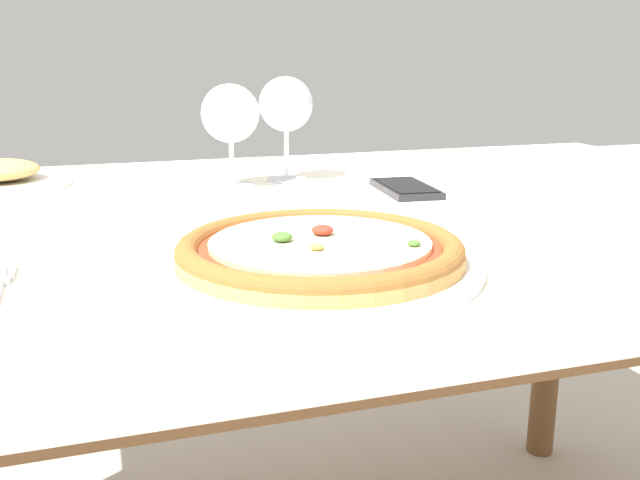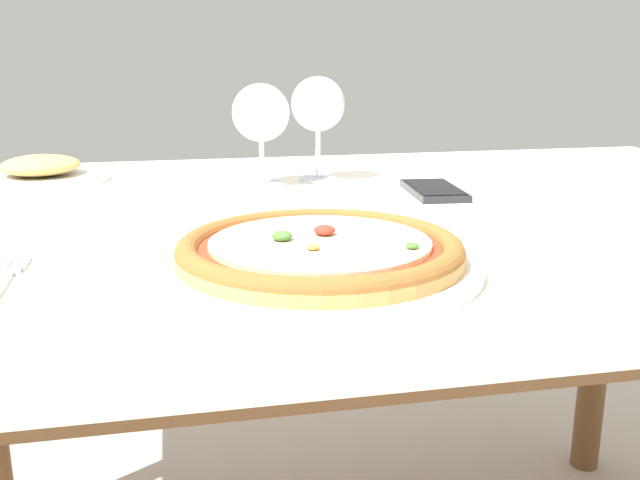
{
  "view_description": "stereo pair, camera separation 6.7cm",
  "coord_description": "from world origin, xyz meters",
  "px_view_note": "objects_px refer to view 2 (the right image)",
  "views": [
    {
      "loc": [
        -0.33,
        -0.87,
        0.91
      ],
      "look_at": [
        -0.13,
        -0.25,
        0.74
      ],
      "focal_mm": 40.0,
      "sensor_mm": 36.0,
      "label": 1
    },
    {
      "loc": [
        -0.26,
        -0.89,
        0.91
      ],
      "look_at": [
        -0.13,
        -0.25,
        0.74
      ],
      "focal_mm": 40.0,
      "sensor_mm": 36.0,
      "label": 2
    }
  ],
  "objects_px": {
    "wine_glass_far_left": "(261,115)",
    "cell_phone": "(434,190)",
    "dining_table": "(375,263)",
    "pizza_plate": "(320,253)",
    "wine_glass_far_right": "(318,106)",
    "side_plate": "(41,171)",
    "fork": "(1,281)"
  },
  "relations": [
    {
      "from": "fork",
      "to": "cell_phone",
      "type": "bearing_deg",
      "value": 30.67
    },
    {
      "from": "dining_table",
      "to": "fork",
      "type": "xyz_separation_m",
      "value": [
        -0.42,
        -0.23,
        0.08
      ]
    },
    {
      "from": "pizza_plate",
      "to": "wine_glass_far_left",
      "type": "bearing_deg",
      "value": 89.68
    },
    {
      "from": "fork",
      "to": "wine_glass_far_right",
      "type": "relative_size",
      "value": 1.02
    },
    {
      "from": "fork",
      "to": "wine_glass_far_right",
      "type": "distance_m",
      "value": 0.61
    },
    {
      "from": "pizza_plate",
      "to": "cell_phone",
      "type": "bearing_deg",
      "value": 54.28
    },
    {
      "from": "dining_table",
      "to": "wine_glass_far_right",
      "type": "relative_size",
      "value": 8.81
    },
    {
      "from": "cell_phone",
      "to": "side_plate",
      "type": "height_order",
      "value": "side_plate"
    },
    {
      "from": "pizza_plate",
      "to": "fork",
      "type": "bearing_deg",
      "value": 176.07
    },
    {
      "from": "wine_glass_far_left",
      "to": "cell_phone",
      "type": "relative_size",
      "value": 1.05
    },
    {
      "from": "wine_glass_far_right",
      "to": "side_plate",
      "type": "xyz_separation_m",
      "value": [
        -0.44,
        0.08,
        -0.1
      ]
    },
    {
      "from": "wine_glass_far_left",
      "to": "cell_phone",
      "type": "distance_m",
      "value": 0.29
    },
    {
      "from": "fork",
      "to": "cell_phone",
      "type": "distance_m",
      "value": 0.62
    },
    {
      "from": "fork",
      "to": "wine_glass_far_left",
      "type": "height_order",
      "value": "wine_glass_far_left"
    },
    {
      "from": "pizza_plate",
      "to": "wine_glass_far_right",
      "type": "relative_size",
      "value": 1.87
    },
    {
      "from": "wine_glass_far_left",
      "to": "cell_phone",
      "type": "xyz_separation_m",
      "value": [
        0.24,
        -0.12,
        -0.1
      ]
    },
    {
      "from": "wine_glass_far_left",
      "to": "side_plate",
      "type": "xyz_separation_m",
      "value": [
        -0.34,
        0.11,
        -0.09
      ]
    },
    {
      "from": "pizza_plate",
      "to": "fork",
      "type": "relative_size",
      "value": 1.84
    },
    {
      "from": "wine_glass_far_right",
      "to": "cell_phone",
      "type": "xyz_separation_m",
      "value": [
        0.14,
        -0.15,
        -0.11
      ]
    },
    {
      "from": "dining_table",
      "to": "pizza_plate",
      "type": "relative_size",
      "value": 4.71
    },
    {
      "from": "cell_phone",
      "to": "side_plate",
      "type": "relative_size",
      "value": 0.7
    },
    {
      "from": "cell_phone",
      "to": "side_plate",
      "type": "xyz_separation_m",
      "value": [
        -0.58,
        0.23,
        0.01
      ]
    },
    {
      "from": "fork",
      "to": "cell_phone",
      "type": "height_order",
      "value": "cell_phone"
    },
    {
      "from": "wine_glass_far_right",
      "to": "cell_phone",
      "type": "height_order",
      "value": "wine_glass_far_right"
    },
    {
      "from": "dining_table",
      "to": "fork",
      "type": "bearing_deg",
      "value": -150.95
    },
    {
      "from": "dining_table",
      "to": "cell_phone",
      "type": "xyz_separation_m",
      "value": [
        0.11,
        0.08,
        0.08
      ]
    },
    {
      "from": "dining_table",
      "to": "pizza_plate",
      "type": "height_order",
      "value": "pizza_plate"
    },
    {
      "from": "dining_table",
      "to": "wine_glass_far_left",
      "type": "height_order",
      "value": "wine_glass_far_left"
    },
    {
      "from": "dining_table",
      "to": "pizza_plate",
      "type": "bearing_deg",
      "value": -117.03
    },
    {
      "from": "wine_glass_far_left",
      "to": "wine_glass_far_right",
      "type": "distance_m",
      "value": 0.1
    },
    {
      "from": "wine_glass_far_right",
      "to": "side_plate",
      "type": "relative_size",
      "value": 0.78
    },
    {
      "from": "pizza_plate",
      "to": "wine_glass_far_left",
      "type": "distance_m",
      "value": 0.46
    }
  ]
}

